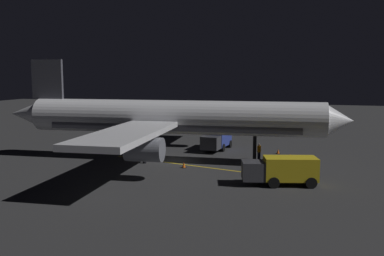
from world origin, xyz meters
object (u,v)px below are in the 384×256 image
traffic_cone_near_right (290,156)px  traffic_cone_far (272,164)px  airliner (168,119)px  baggage_truck (282,171)px  ground_crew_worker (259,152)px  traffic_cone_near_left (278,152)px  traffic_cone_under_wing (184,165)px  catering_truck (217,139)px

traffic_cone_near_right → traffic_cone_far: size_ratio=1.00×
airliner → traffic_cone_near_right: airliner is taller
baggage_truck → traffic_cone_far: baggage_truck is taller
airliner → traffic_cone_near_right: (-4.38, 12.27, -4.12)m
ground_crew_worker → baggage_truck: bearing=18.4°
traffic_cone_near_left → airliner: bearing=-57.2°
traffic_cone_near_left → traffic_cone_under_wing: 12.86m
catering_truck → traffic_cone_under_wing: 10.64m
baggage_truck → traffic_cone_far: (-7.01, -1.61, -0.96)m
catering_truck → ground_crew_worker: size_ratio=3.52×
ground_crew_worker → traffic_cone_near_right: ground_crew_worker is taller
ground_crew_worker → traffic_cone_near_right: bearing=116.7°
catering_truck → traffic_cone_far: bearing=44.4°
traffic_cone_near_left → traffic_cone_far: 6.88m
airliner → catering_truck: 8.82m
airliner → traffic_cone_far: airliner is taller
baggage_truck → traffic_cone_under_wing: 10.49m
airliner → baggage_truck: bearing=60.7°
baggage_truck → traffic_cone_near_right: baggage_truck is taller
airliner → traffic_cone_far: bearing=90.3°
baggage_truck → traffic_cone_near_left: baggage_truck is taller
airliner → traffic_cone_near_left: bearing=122.8°
airliner → traffic_cone_near_left: 13.46m
baggage_truck → traffic_cone_near_left: bearing=-173.3°
baggage_truck → airliner: bearing=-119.3°
ground_crew_worker → traffic_cone_far: ground_crew_worker is taller
catering_truck → traffic_cone_far: 10.46m
ground_crew_worker → traffic_cone_near_left: (-4.12, 1.61, -0.64)m
traffic_cone_far → ground_crew_worker: bearing=-149.4°
ground_crew_worker → traffic_cone_under_wing: ground_crew_worker is taller
baggage_truck → traffic_cone_under_wing: size_ratio=11.53×
traffic_cone_under_wing → traffic_cone_far: (-3.13, 8.08, 0.00)m
baggage_truck → traffic_cone_near_right: size_ratio=11.53×
baggage_truck → traffic_cone_near_left: 14.02m
airliner → traffic_cone_under_wing: bearing=41.3°
traffic_cone_near_left → catering_truck: bearing=-94.3°
traffic_cone_near_left → baggage_truck: bearing=6.7°
airliner → traffic_cone_far: size_ratio=67.04×
airliner → ground_crew_worker: (-2.82, 9.15, -3.49)m
ground_crew_worker → traffic_cone_far: bearing=30.6°
baggage_truck → traffic_cone_under_wing: baggage_truck is taller
traffic_cone_near_right → traffic_cone_under_wing: same height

